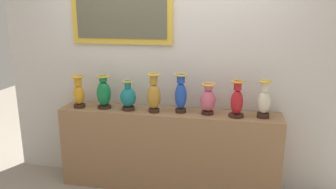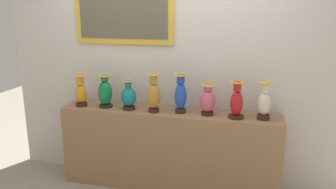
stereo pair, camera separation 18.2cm
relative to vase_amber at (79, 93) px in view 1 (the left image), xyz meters
The scene contains 11 objects.
ground_plane 1.44m from the vase_amber, ahead, with size 9.85×9.85×0.00m, color gray.
display_shelf 1.15m from the vase_amber, ahead, with size 2.34×0.36×0.89m, color #99704C.
back_wall 1.11m from the vase_amber, 16.65° to the left, with size 3.85×0.14×3.00m.
vase_amber is the anchor object (origin of this frame).
vase_emerald 0.28m from the vase_amber, ahead, with size 0.15×0.15×0.36m.
vase_teal 0.56m from the vase_amber, ahead, with size 0.17×0.17×0.32m.
vase_ochre 0.84m from the vase_amber, ahead, with size 0.14×0.14×0.41m.
vase_sapphire 1.12m from the vase_amber, ahead, with size 0.13×0.13×0.41m.
vase_rose 1.40m from the vase_amber, ahead, with size 0.16×0.16×0.32m.
vase_crimson 1.68m from the vase_amber, ahead, with size 0.15×0.15×0.37m.
vase_ivory 1.94m from the vase_amber, ahead, with size 0.13×0.13×0.38m.
Camera 1 is at (0.65, -3.24, 1.93)m, focal length 35.07 mm.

